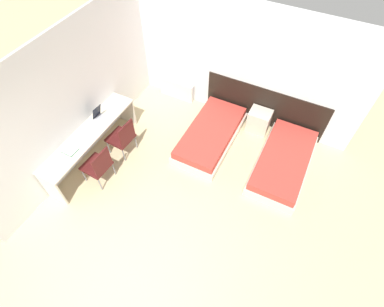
{
  "coord_description": "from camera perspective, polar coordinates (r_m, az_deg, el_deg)",
  "views": [
    {
      "loc": [
        1.59,
        -0.78,
        5.09
      ],
      "look_at": [
        0.0,
        2.37,
        0.55
      ],
      "focal_mm": 28.0,
      "sensor_mm": 36.0,
      "label": 1
    }
  ],
  "objects": [
    {
      "name": "laptop",
      "position": [
        6.31,
        -17.05,
        6.73
      ],
      "size": [
        0.32,
        0.24,
        0.31
      ],
      "rotation": [
        0.0,
        0.0,
        -0.07
      ],
      "color": "silver",
      "rests_on": "desk"
    },
    {
      "name": "radiator",
      "position": [
        7.56,
        -2.91,
        12.11
      ],
      "size": [
        0.89,
        0.12,
        0.47
      ],
      "color": "silver",
      "rests_on": "ground_plane"
    },
    {
      "name": "ground_plane",
      "position": [
        5.39,
        -12.34,
        -21.85
      ],
      "size": [
        20.0,
        20.0,
        0.0
      ],
      "primitive_type": "plane",
      "color": "beige"
    },
    {
      "name": "bed_near_door",
      "position": [
        6.37,
        16.98,
        -1.58
      ],
      "size": [
        0.99,
        1.98,
        0.36
      ],
      "color": "beige",
      "rests_on": "ground_plane"
    },
    {
      "name": "open_notebook",
      "position": [
        5.98,
        -22.23,
        0.6
      ],
      "size": [
        0.26,
        0.22,
        0.02
      ],
      "rotation": [
        0.0,
        0.0,
        -0.01
      ],
      "color": "#236B3D",
      "rests_on": "desk"
    },
    {
      "name": "chair_near_laptop",
      "position": [
        6.28,
        -13.1,
        3.14
      ],
      "size": [
        0.51,
        0.51,
        0.9
      ],
      "rotation": [
        0.0,
        0.0,
        -0.07
      ],
      "color": "#511919",
      "rests_on": "ground_plane"
    },
    {
      "name": "chair_near_notebook",
      "position": [
        5.95,
        -17.43,
        -2.09
      ],
      "size": [
        0.5,
        0.5,
        0.9
      ],
      "rotation": [
        0.0,
        0.0,
        -0.06
      ],
      "color": "#511919",
      "rests_on": "ground_plane"
    },
    {
      "name": "wall_left",
      "position": [
        6.11,
        -20.46,
        10.74
      ],
      "size": [
        0.05,
        5.31,
        2.7
      ],
      "color": "white",
      "rests_on": "ground_plane"
    },
    {
      "name": "nightstand",
      "position": [
        6.89,
        12.62,
        6.1
      ],
      "size": [
        0.47,
        0.39,
        0.53
      ],
      "color": "beige",
      "rests_on": "ground_plane"
    },
    {
      "name": "bed_near_window",
      "position": [
        6.57,
        3.59,
        3.52
      ],
      "size": [
        0.99,
        1.98,
        0.36
      ],
      "color": "beige",
      "rests_on": "ground_plane"
    },
    {
      "name": "headboard_panel",
      "position": [
        6.9,
        13.55,
        8.58
      ],
      "size": [
        2.71,
        0.03,
        0.98
      ],
      "color": "black",
      "rests_on": "ground_plane"
    },
    {
      "name": "desk",
      "position": [
        6.27,
        -18.85,
        2.84
      ],
      "size": [
        0.51,
        2.39,
        0.75
      ],
      "color": "beige",
      "rests_on": "ground_plane"
    },
    {
      "name": "wall_back",
      "position": [
        6.53,
        8.14,
        16.67
      ],
      "size": [
        5.44,
        0.05,
        2.7
      ],
      "color": "white",
      "rests_on": "ground_plane"
    }
  ]
}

